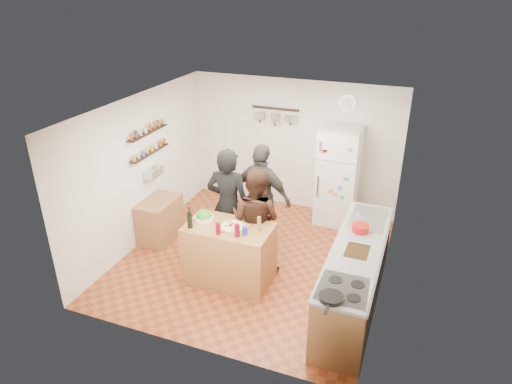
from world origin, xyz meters
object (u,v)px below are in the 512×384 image
at_px(prep_island, 229,253).
at_px(wall_clock, 348,103).
at_px(counter_run, 355,277).
at_px(person_back, 262,197).
at_px(side_table, 160,220).
at_px(salt_canister, 245,231).
at_px(skillet, 331,298).
at_px(wine_bottle, 190,220).
at_px(person_center, 255,220).
at_px(salad_bowl, 204,218).
at_px(person_left, 228,205).
at_px(fridge, 338,176).
at_px(red_bowl, 360,228).
at_px(pepper_mill, 259,225).

distance_m(prep_island, wall_clock, 3.39).
height_order(counter_run, wall_clock, wall_clock).
height_order(person_back, side_table, person_back).
xyz_separation_m(prep_island, salt_canister, (0.30, -0.12, 0.51)).
bearing_deg(skillet, prep_island, 147.75).
distance_m(counter_run, wall_clock, 3.22).
xyz_separation_m(wine_bottle, wall_clock, (1.58, 2.95, 1.13)).
distance_m(salt_canister, person_center, 0.57).
xyz_separation_m(salad_bowl, person_back, (0.52, 1.05, -0.04)).
bearing_deg(side_table, counter_run, -9.33).
distance_m(person_center, counter_run, 1.67).
height_order(person_left, fridge, person_left).
relative_size(wine_bottle, counter_run, 0.09).
height_order(salad_bowl, wine_bottle, wine_bottle).
xyz_separation_m(red_bowl, fridge, (-0.70, 1.87, -0.07)).
relative_size(person_left, skillet, 6.97).
xyz_separation_m(wall_clock, side_table, (-2.69, -2.06, -1.78)).
distance_m(salt_canister, side_table, 2.15).
xyz_separation_m(person_left, red_bowl, (2.04, -0.03, 0.03)).
distance_m(salt_canister, fridge, 2.64).
height_order(prep_island, skillet, skillet).
distance_m(fridge, wall_clock, 1.29).
relative_size(salt_canister, person_left, 0.06).
bearing_deg(wall_clock, prep_island, -111.68).
bearing_deg(prep_island, red_bowl, 16.45).
distance_m(pepper_mill, salt_canister, 0.23).
distance_m(wine_bottle, salt_canister, 0.81).
bearing_deg(wine_bottle, wall_clock, 61.74).
distance_m(salad_bowl, person_center, 0.77).
bearing_deg(person_center, person_back, -70.00).
distance_m(wine_bottle, skillet, 2.40).
height_order(person_center, fridge, fridge).
xyz_separation_m(counter_run, side_table, (-3.44, 0.57, -0.09)).
distance_m(person_left, skillet, 2.58).
relative_size(salad_bowl, person_center, 0.17).
xyz_separation_m(prep_island, person_center, (0.24, 0.43, 0.38)).
xyz_separation_m(person_left, wall_clock, (1.34, 2.17, 1.21)).
bearing_deg(counter_run, wine_bottle, -172.27).
distance_m(wine_bottle, person_center, 1.01).
height_order(pepper_mill, wall_clock, wall_clock).
xyz_separation_m(person_back, wall_clock, (0.98, 1.63, 1.25)).
bearing_deg(fridge, wall_clock, 90.00).
xyz_separation_m(salad_bowl, person_center, (0.66, 0.38, -0.10)).
distance_m(prep_island, side_table, 1.74).
bearing_deg(fridge, pepper_mill, -105.12).
xyz_separation_m(person_center, wall_clock, (0.84, 2.29, 1.31)).
bearing_deg(person_back, red_bowl, 172.88).
bearing_deg(salad_bowl, wall_clock, 60.67).
bearing_deg(counter_run, person_back, 149.93).
bearing_deg(wine_bottle, salt_canister, 7.13).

